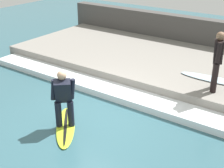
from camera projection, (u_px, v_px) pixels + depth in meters
The scene contains 8 objects.
ground_plane at pixel (93, 120), 7.92m from camera, with size 28.00×28.00×0.00m, color #335B66.
concrete_ledge at pixel (166, 65), 10.87m from camera, with size 4.40×11.23×0.43m, color gray.
back_wall at pixel (194, 35), 12.48m from camera, with size 0.50×11.79×1.40m, color #474442.
wave_foam_crest at pixel (125, 95), 8.98m from camera, with size 0.81×10.67×0.19m, color white.
surfboard_riding at pixel (66, 126), 7.59m from camera, with size 1.68×1.53×0.07m.
surfer_riding at pixel (63, 96), 7.25m from camera, with size 0.55×0.55×1.44m.
surfer_waiting_near at pixel (217, 58), 8.17m from camera, with size 0.53×0.36×1.63m.
surfboard_waiting_near at pixel (214, 79), 9.11m from camera, with size 0.52×2.04×0.06m.
Camera 1 is at (-5.30, -4.29, 4.16)m, focal length 50.00 mm.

